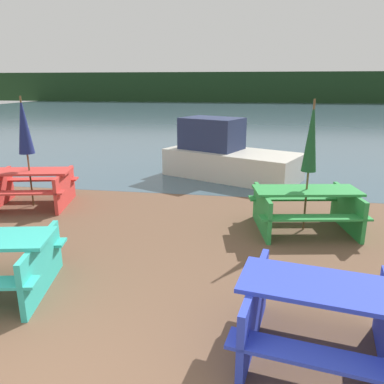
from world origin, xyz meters
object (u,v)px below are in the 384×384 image
umbrella_navy (24,126)px  picnic_table_red (31,185)px  picnic_table_blue (319,315)px  umbrella_darkgreen (311,137)px  picnic_table_green (305,205)px  boat (226,156)px

umbrella_navy → picnic_table_red: bearing=180.0°
picnic_table_blue → umbrella_darkgreen: 3.64m
picnic_table_blue → picnic_table_green: size_ratio=0.85×
picnic_table_red → boat: boat is taller
picnic_table_blue → boat: boat is taller
picnic_table_blue → umbrella_darkgreen: size_ratio=0.74×
picnic_table_green → boat: boat is taller
picnic_table_blue → picnic_table_red: 6.65m
picnic_table_red → boat: size_ratio=0.48×
umbrella_navy → boat: 5.31m
picnic_table_green → picnic_table_red: size_ratio=1.06×
picnic_table_blue → boat: bearing=101.0°
picnic_table_red → picnic_table_green: bearing=-5.0°
picnic_table_red → umbrella_navy: bearing=0.0°
picnic_table_green → umbrella_darkgreen: bearing=180.0°
picnic_table_green → boat: 4.19m
picnic_table_blue → picnic_table_red: bearing=144.0°
picnic_table_green → picnic_table_red: (-5.68, 0.50, 0.01)m
picnic_table_green → umbrella_navy: (-5.68, 0.50, 1.27)m
umbrella_darkgreen → umbrella_navy: umbrella_navy is taller
boat → umbrella_navy: bearing=-115.7°
umbrella_navy → picnic_table_green: bearing=-5.0°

